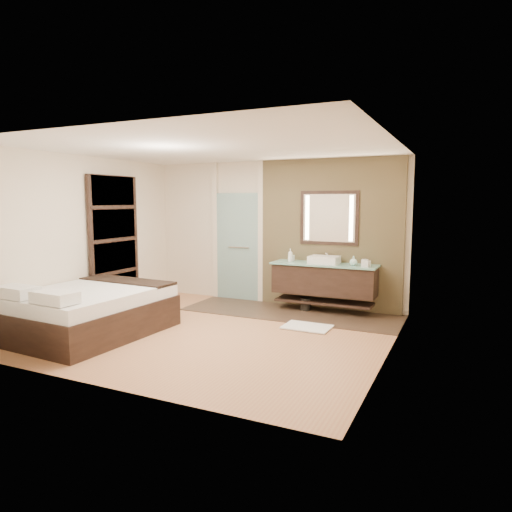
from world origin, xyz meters
The scene contains 15 objects.
floor centered at (0.00, 0.00, 0.00)m, with size 5.00×5.00×0.00m, color #AD6D48.
tile_strip centered at (0.60, 1.60, 0.01)m, with size 3.80×1.30×0.01m, color #39281F.
stone_wall centered at (1.10, 2.21, 1.35)m, with size 2.60×0.08×2.70m, color tan.
vanity centered at (1.10, 1.92, 0.58)m, with size 1.85×0.55×0.88m.
mirror_unit centered at (1.10, 2.16, 1.65)m, with size 1.06×0.04×0.96m.
frosted_door centered at (-0.75, 2.20, 1.14)m, with size 1.10×0.12×2.70m.
shoji_partition centered at (-2.43, 0.60, 1.21)m, with size 0.06×1.20×2.40m.
bed centered at (-1.65, -0.85, 0.34)m, with size 1.82×2.22×0.82m.
bath_mat centered at (1.17, 0.80, 0.02)m, with size 0.72×0.50×0.02m, color white.
waste_bin centered at (0.79, 1.85, 0.12)m, with size 0.19×0.19×0.23m, color black.
tissue_box centered at (1.85, 1.79, 0.92)m, with size 0.12×0.12×0.10m, color silver.
soap_bottle_a centered at (0.47, 1.90, 0.98)m, with size 0.09×0.09×0.23m, color silver.
soap_bottle_b centered at (0.47, 1.98, 0.94)m, with size 0.07×0.07×0.16m, color #B2B2B2.
soap_bottle_c centered at (1.62, 1.87, 0.95)m, with size 0.13×0.13×0.16m, color silver.
cup centered at (1.78, 2.02, 0.91)m, with size 0.12×0.12×0.10m, color silver.
Camera 1 is at (3.35, -5.74, 1.95)m, focal length 32.00 mm.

